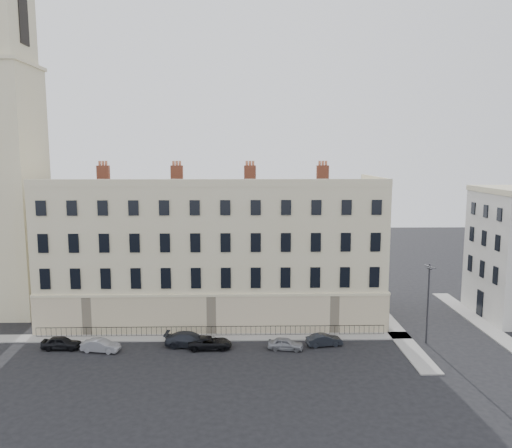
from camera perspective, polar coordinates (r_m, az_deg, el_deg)
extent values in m
plane|color=black|center=(46.67, 2.03, -14.99)|extent=(160.00, 160.00, 0.00)
cube|color=beige|center=(56.04, -4.78, -3.07)|extent=(36.00, 12.00, 15.00)
cube|color=beige|center=(51.55, -5.12, -10.38)|extent=(36.10, 0.18, 4.00)
cube|color=beige|center=(59.08, 13.26, -8.16)|extent=(0.18, 12.10, 4.00)
cube|color=beige|center=(49.25, -5.30, 4.67)|extent=(36.00, 0.35, 0.80)
cube|color=beige|center=(56.82, 13.47, 4.93)|extent=(0.35, 12.00, 0.80)
cube|color=brown|center=(57.07, -17.05, 5.41)|extent=(1.30, 0.70, 2.00)
cube|color=brown|center=(55.44, -9.03, 5.60)|extent=(1.30, 0.70, 2.00)
cube|color=brown|center=(54.94, -0.70, 5.67)|extent=(1.30, 0.70, 2.00)
cube|color=brown|center=(55.60, 7.62, 5.63)|extent=(1.30, 0.70, 2.00)
cube|color=beige|center=(63.31, -27.01, 3.30)|extent=(8.00, 8.00, 28.00)
cube|color=gray|center=(51.76, -9.70, -12.67)|extent=(48.00, 2.00, 0.12)
cube|color=gray|center=(56.23, 15.15, -11.14)|extent=(2.00, 24.00, 0.12)
cube|color=gray|center=(61.48, 23.73, -9.89)|extent=(2.00, 20.00, 0.12)
cube|color=black|center=(51.38, -5.15, -11.60)|extent=(35.00, 0.04, 0.04)
cube|color=black|center=(51.69, -5.14, -12.54)|extent=(35.00, 0.04, 0.04)
imported|color=black|center=(51.58, -21.37, -12.54)|extent=(3.65, 1.57, 1.23)
imported|color=gray|center=(49.81, -17.34, -13.12)|extent=(3.72, 1.84, 1.17)
imported|color=#21242C|center=(49.23, -7.59, -12.95)|extent=(4.85, 2.27, 1.37)
imported|color=black|center=(48.53, -5.27, -13.37)|extent=(4.18, 2.04, 1.14)
imported|color=gray|center=(48.19, 3.40, -13.51)|extent=(3.51, 1.89, 1.13)
imported|color=black|center=(49.45, 7.80, -13.00)|extent=(3.60, 1.77, 1.14)
cylinder|color=#323237|center=(51.25, 19.04, -8.64)|extent=(0.16, 0.16, 7.87)
cylinder|color=#323237|center=(49.64, 19.24, -4.61)|extent=(0.60, 1.42, 0.10)
cube|color=#323237|center=(48.98, 19.24, -4.83)|extent=(0.33, 0.52, 0.12)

